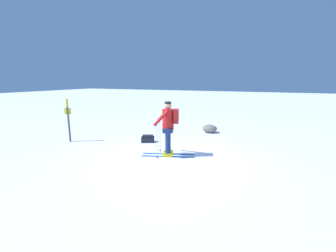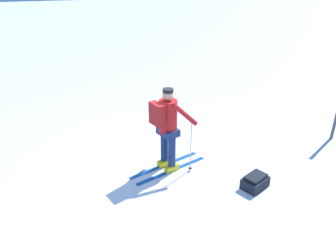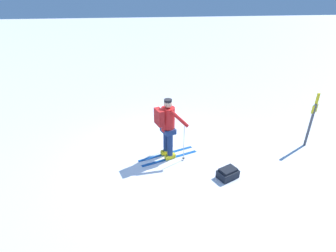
{
  "view_description": "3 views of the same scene",
  "coord_description": "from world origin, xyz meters",
  "views": [
    {
      "loc": [
        2.57,
        -6.17,
        2.39
      ],
      "look_at": [
        -0.17,
        0.07,
        0.96
      ],
      "focal_mm": 24.0,
      "sensor_mm": 36.0,
      "label": 1
    },
    {
      "loc": [
        1.56,
        5.48,
        3.72
      ],
      "look_at": [
        -0.17,
        0.07,
        0.96
      ],
      "focal_mm": 35.0,
      "sensor_mm": 36.0,
      "label": 2
    },
    {
      "loc": [
        0.64,
        6.14,
        4.19
      ],
      "look_at": [
        -0.17,
        0.07,
        0.96
      ],
      "focal_mm": 28.0,
      "sensor_mm": 36.0,
      "label": 3
    }
  ],
  "objects": [
    {
      "name": "ground_plane",
      "position": [
        0.0,
        0.0,
        0.0
      ],
      "size": [
        80.0,
        80.0,
        0.0
      ],
      "primitive_type": "plane",
      "color": "white"
    },
    {
      "name": "dropped_backpack",
      "position": [
        -1.52,
        1.19,
        0.12
      ],
      "size": [
        0.59,
        0.51,
        0.27
      ],
      "color": "black",
      "rests_on": "ground_plane"
    },
    {
      "name": "skier",
      "position": [
        -0.16,
        0.08,
        1.0
      ],
      "size": [
        1.69,
        0.97,
        1.72
      ],
      "color": "#144C9E",
      "rests_on": "ground_plane"
    }
  ]
}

